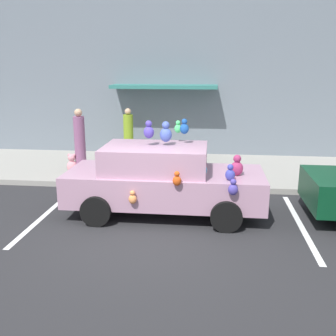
% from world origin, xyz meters
% --- Properties ---
extents(ground_plane, '(60.00, 60.00, 0.00)m').
position_xyz_m(ground_plane, '(0.00, 0.00, 0.00)').
color(ground_plane, '#262628').
extents(sidewalk, '(24.00, 4.00, 0.15)m').
position_xyz_m(sidewalk, '(0.00, 5.00, 0.07)').
color(sidewalk, gray).
rests_on(sidewalk, ground).
extents(storefront_building, '(24.00, 1.25, 6.40)m').
position_xyz_m(storefront_building, '(-0.00, 7.14, 3.19)').
color(storefront_building, slate).
rests_on(storefront_building, ground).
extents(parking_stripe_front, '(0.12, 3.60, 0.01)m').
position_xyz_m(parking_stripe_front, '(3.17, 1.00, 0.00)').
color(parking_stripe_front, silver).
rests_on(parking_stripe_front, ground).
extents(parking_stripe_rear, '(0.12, 3.60, 0.01)m').
position_xyz_m(parking_stripe_rear, '(-2.38, 1.00, 0.00)').
color(parking_stripe_rear, silver).
rests_on(parking_stripe_rear, ground).
extents(plush_covered_car, '(4.30, 1.97, 2.11)m').
position_xyz_m(plush_covered_car, '(0.23, 1.34, 0.80)').
color(plush_covered_car, '#AB8099').
rests_on(plush_covered_car, ground).
extents(teddy_bear_on_sidewalk, '(0.31, 0.26, 0.59)m').
position_xyz_m(teddy_bear_on_sidewalk, '(-2.80, 3.91, 0.42)').
color(teddy_bear_on_sidewalk, pink).
rests_on(teddy_bear_on_sidewalk, sidewalk).
extents(pedestrian_near_shopfront, '(0.33, 0.33, 1.70)m').
position_xyz_m(pedestrian_near_shopfront, '(-1.55, 6.07, 0.94)').
color(pedestrian_near_shopfront, olive).
rests_on(pedestrian_near_shopfront, sidewalk).
extents(pedestrian_walking_past, '(0.32, 0.32, 1.88)m').
position_xyz_m(pedestrian_walking_past, '(-2.57, 4.05, 1.04)').
color(pedestrian_walking_past, '#895279').
rests_on(pedestrian_walking_past, sidewalk).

